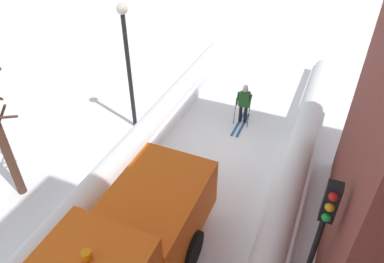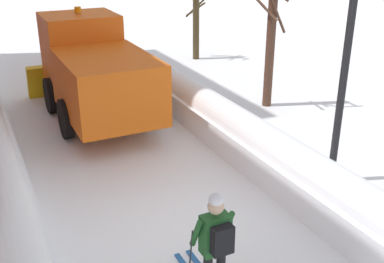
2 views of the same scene
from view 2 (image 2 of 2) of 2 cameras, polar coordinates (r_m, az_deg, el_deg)
ground_plane at (r=18.05m, az=-15.47°, el=5.49°), size 80.00×80.00×0.00m
snowbank_right at (r=18.60m, az=-6.98°, el=8.33°), size 1.10×36.00×1.15m
plow_truck at (r=14.07m, az=-11.81°, el=7.28°), size 3.20×5.98×3.12m
skier at (r=7.04m, az=2.84°, el=-13.22°), size 0.62×1.80×1.81m
street_lamp at (r=10.01m, az=18.53°, el=10.93°), size 0.40×0.40×5.16m
bare_tree_near at (r=14.83m, az=9.62°, el=11.70°), size 1.24×1.07×4.73m
bare_tree_mid at (r=20.81m, az=0.50°, el=13.79°), size 1.25×1.15×4.07m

